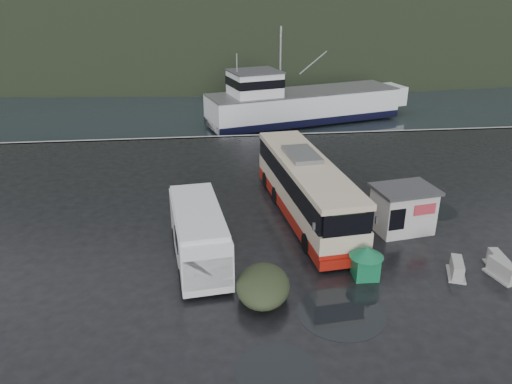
{
  "coord_description": "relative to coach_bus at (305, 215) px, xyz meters",
  "views": [
    {
      "loc": [
        -3.44,
        -19.86,
        12.01
      ],
      "look_at": [
        -0.84,
        4.1,
        1.7
      ],
      "focal_mm": 35.0,
      "sensor_mm": 36.0,
      "label": 1
    }
  ],
  "objects": [
    {
      "name": "waste_bin_left",
      "position": [
        1.47,
        -4.51,
        0.0
      ],
      "size": [
        1.3,
        1.3,
        1.46
      ],
      "primitive_type": null,
      "rotation": [
        0.0,
        0.0,
        0.28
      ],
      "color": "#12663E",
      "rests_on": "ground"
    },
    {
      "name": "white_van",
      "position": [
        -5.79,
        -4.23,
        0.0
      ],
      "size": [
        2.95,
        6.66,
        2.7
      ],
      "primitive_type": null,
      "rotation": [
        0.0,
        0.0,
        0.12
      ],
      "color": "silver",
      "rests_on": "ground"
    },
    {
      "name": "harbor_water",
      "position": [
        -1.92,
        105.49,
        0.0
      ],
      "size": [
        300.0,
        180.0,
        0.02
      ],
      "primitive_type": "cube",
      "color": "black",
      "rests_on": "ground"
    },
    {
      "name": "headland",
      "position": [
        8.08,
        245.49,
        0.0
      ],
      "size": [
        780.0,
        540.0,
        570.0
      ],
      "primitive_type": "ellipsoid",
      "color": "black",
      "rests_on": "ground"
    },
    {
      "name": "ticket_kiosk",
      "position": [
        4.6,
        -2.24,
        0.0
      ],
      "size": [
        3.36,
        2.76,
        2.37
      ],
      "primitive_type": null,
      "rotation": [
        0.0,
        0.0,
        0.16
      ],
      "color": "beige",
      "rests_on": "ground"
    },
    {
      "name": "jersey_barrier_c",
      "position": [
        7.31,
        -7.05,
        0.0
      ],
      "size": [
        1.07,
        1.63,
        0.75
      ],
      "primitive_type": null,
      "rotation": [
        0.0,
        0.0,
        0.23
      ],
      "color": "#999993",
      "rests_on": "ground"
    },
    {
      "name": "jersey_barrier_a",
      "position": [
        5.41,
        -6.69,
        0.0
      ],
      "size": [
        1.17,
        1.59,
        0.72
      ],
      "primitive_type": null,
      "rotation": [
        0.0,
        0.0,
        -0.36
      ],
      "color": "#999993",
      "rests_on": "ground"
    },
    {
      "name": "ground",
      "position": [
        -1.92,
        -4.51,
        0.0
      ],
      "size": [
        160.0,
        160.0,
        0.0
      ],
      "primitive_type": "plane",
      "color": "black",
      "rests_on": "ground"
    },
    {
      "name": "quay_edge",
      "position": [
        -1.92,
        15.49,
        0.0
      ],
      "size": [
        160.0,
        0.6,
        1.5
      ],
      "primitive_type": "cube",
      "color": "#999993",
      "rests_on": "ground"
    },
    {
      "name": "puddles",
      "position": [
        0.81,
        -7.36,
        0.01
      ],
      "size": [
        13.35,
        14.22,
        0.01
      ],
      "color": "black",
      "rests_on": "ground"
    },
    {
      "name": "fishing_trawler",
      "position": [
        4.79,
        24.59,
        0.0
      ],
      "size": [
        23.6,
        11.13,
        9.23
      ],
      "primitive_type": null,
      "rotation": [
        0.0,
        0.0,
        0.27
      ],
      "color": "silver",
      "rests_on": "ground"
    },
    {
      "name": "dome_tent",
      "position": [
        -3.24,
        -7.47,
        0.0
      ],
      "size": [
        2.63,
        3.35,
        1.2
      ],
      "primitive_type": null,
      "rotation": [
        0.0,
        0.0,
        -0.16
      ],
      "color": "#2E3721",
      "rests_on": "ground"
    },
    {
      "name": "jersey_barrier_b",
      "position": [
        7.52,
        -6.35,
        0.0
      ],
      "size": [
        0.85,
        1.49,
        0.72
      ],
      "primitive_type": null,
      "rotation": [
        0.0,
        0.0,
        -0.1
      ],
      "color": "#999993",
      "rests_on": "ground"
    },
    {
      "name": "coach_bus",
      "position": [
        0.0,
        0.0,
        0.0
      ],
      "size": [
        4.27,
        12.16,
        3.36
      ],
      "primitive_type": null,
      "rotation": [
        0.0,
        0.0,
        0.11
      ],
      "color": "beige",
      "rests_on": "ground"
    },
    {
      "name": "waste_bin_right",
      "position": [
        1.38,
        -6.37,
        0.0
      ],
      "size": [
        1.09,
        1.09,
        1.49
      ],
      "primitive_type": null,
      "rotation": [
        0.0,
        0.0,
        -0.02
      ],
      "color": "#12663E",
      "rests_on": "ground"
    }
  ]
}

